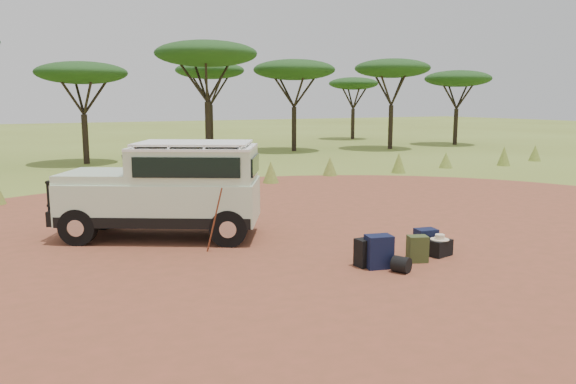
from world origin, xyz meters
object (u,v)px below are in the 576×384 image
hard_case (439,248)px  duffel_navy (426,240)px  backpack_black (366,253)px  walking_staff (215,220)px  backpack_olive (417,249)px  safari_vehicle (168,192)px  backpack_navy (379,252)px

hard_case → duffel_navy: bearing=80.2°
backpack_black → hard_case: size_ratio=1.13×
walking_staff → duffel_navy: 4.25m
backpack_black → backpack_olive: (1.01, -0.22, -0.01)m
safari_vehicle → duffel_navy: (4.23, -3.57, -0.79)m
walking_staff → hard_case: size_ratio=2.94×
backpack_black → duffel_navy: size_ratio=1.12×
backpack_black → backpack_olive: backpack_black is taller
backpack_navy → hard_case: backpack_navy is taller
safari_vehicle → backpack_olive: 5.48m
safari_vehicle → backpack_olive: (3.58, -4.07, -0.77)m
safari_vehicle → walking_staff: (0.46, -1.65, -0.37)m
walking_staff → backpack_black: (2.11, -2.20, -0.40)m
safari_vehicle → walking_staff: bearing=-44.3°
backpack_black → duffel_navy: backpack_black is taller
walking_staff → backpack_olive: 3.97m
walking_staff → backpack_black: size_ratio=2.59×
backpack_olive → backpack_black: bearing=-171.0°
safari_vehicle → hard_case: size_ratio=10.02×
backpack_black → backpack_olive: size_ratio=1.03×
duffel_navy → backpack_olive: bearing=-131.1°
backpack_black → hard_case: 1.68m
safari_vehicle → backpack_navy: 4.92m
backpack_navy → duffel_navy: (1.53, 0.47, -0.07)m
safari_vehicle → backpack_navy: bearing=-26.1°
backpack_olive → backpack_navy: bearing=-160.7°
duffel_navy → backpack_navy: bearing=-151.7°
backpack_black → backpack_navy: backpack_navy is taller
safari_vehicle → backpack_olive: size_ratio=9.10×
safari_vehicle → duffel_navy: bearing=-10.1°
duffel_navy → safari_vehicle: bearing=150.9°
safari_vehicle → duffel_navy: safari_vehicle is taller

